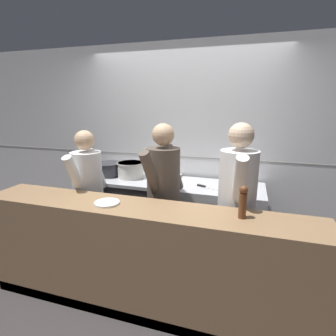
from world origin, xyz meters
name	(u,v)px	position (x,y,z in m)	size (l,w,h in m)	color
ground_plane	(151,293)	(0.00, 0.00, 0.00)	(14.00, 14.00, 0.00)	#383333
wall_back_tiled	(184,145)	(0.00, 1.29, 1.30)	(8.00, 0.06, 2.60)	white
oven_range	(135,210)	(-0.55, 0.88, 0.46)	(1.10, 0.71, 0.92)	#232326
prep_counter	(218,222)	(0.53, 0.88, 0.44)	(1.04, 0.65, 0.89)	#B7BABF
pass_counter	(141,259)	(-0.02, -0.18, 0.49)	(3.00, 0.45, 0.99)	#93704C
stock_pot	(109,169)	(-0.91, 0.87, 1.01)	(0.35, 0.35, 0.17)	#2D2D33
sauce_pot	(131,169)	(-0.59, 0.87, 1.02)	(0.35, 0.35, 0.20)	beige
braising_pot	(164,173)	(-0.15, 0.90, 1.00)	(0.24, 0.24, 0.16)	beige
chefs_knife	(210,188)	(0.43, 0.79, 0.90)	(0.39, 0.18, 0.02)	#B7BABF
plated_dish_main	(107,203)	(-0.32, -0.20, 1.00)	(0.22, 0.22, 0.02)	white
pepper_mill	(243,201)	(0.82, -0.15, 1.13)	(0.06, 0.06, 0.26)	brown
chef_head_cook	(89,194)	(-0.81, 0.25, 0.88)	(0.33, 0.69, 1.57)	black
chef_sous	(163,195)	(0.02, 0.33, 0.92)	(0.42, 0.72, 1.66)	black
chef_line	(236,204)	(0.76, 0.26, 0.94)	(0.37, 0.74, 1.69)	black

